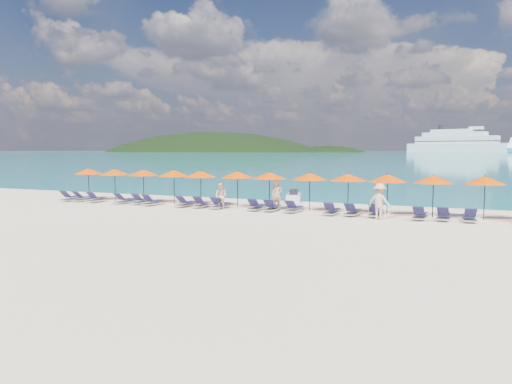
% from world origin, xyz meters
% --- Properties ---
extents(ground, '(1400.00, 1400.00, 0.00)m').
position_xyz_m(ground, '(0.00, 0.00, 0.00)').
color(ground, beige).
extents(sea, '(1600.00, 1300.00, 0.01)m').
position_xyz_m(sea, '(0.00, 660.00, 0.01)').
color(sea, '#1FA9B2').
rests_on(sea, ground).
extents(headland_main, '(374.00, 242.00, 126.50)m').
position_xyz_m(headland_main, '(-300.00, 540.00, -38.00)').
color(headland_main, black).
rests_on(headland_main, ground).
extents(headland_small, '(162.00, 126.00, 85.50)m').
position_xyz_m(headland_small, '(-150.00, 560.00, -35.00)').
color(headland_small, black).
rests_on(headland_small, ground).
extents(cruise_ship, '(123.31, 61.51, 34.56)m').
position_xyz_m(cruise_ship, '(4.77, 534.65, 8.99)').
color(cruise_ship, silver).
rests_on(cruise_ship, ground).
extents(jetski, '(1.50, 2.52, 0.85)m').
position_xyz_m(jetski, '(0.04, 9.27, 0.35)').
color(jetski, silver).
rests_on(jetski, ground).
extents(beachgoer_a, '(0.78, 0.76, 1.80)m').
position_xyz_m(beachgoer_a, '(0.48, 4.98, 0.90)').
color(beachgoer_a, '#D6A288').
rests_on(beachgoer_a, ground).
extents(beachgoer_b, '(0.83, 0.54, 1.62)m').
position_xyz_m(beachgoer_b, '(-2.57, 3.67, 0.81)').
color(beachgoer_b, '#D6A288').
rests_on(beachgoer_b, ground).
extents(beachgoer_c, '(1.30, 0.81, 1.87)m').
position_xyz_m(beachgoer_c, '(6.80, 3.19, 0.93)').
color(beachgoer_c, '#D6A288').
rests_on(beachgoer_c, ground).
extents(umbrella_0, '(2.10, 2.10, 2.28)m').
position_xyz_m(umbrella_0, '(-14.07, 5.29, 2.02)').
color(umbrella_0, black).
rests_on(umbrella_0, ground).
extents(umbrella_1, '(2.10, 2.10, 2.28)m').
position_xyz_m(umbrella_1, '(-11.63, 5.17, 2.02)').
color(umbrella_1, black).
rests_on(umbrella_1, ground).
extents(umbrella_2, '(2.10, 2.10, 2.28)m').
position_xyz_m(umbrella_2, '(-9.32, 5.30, 2.02)').
color(umbrella_2, black).
rests_on(umbrella_2, ground).
extents(umbrella_3, '(2.10, 2.10, 2.28)m').
position_xyz_m(umbrella_3, '(-6.88, 5.29, 2.02)').
color(umbrella_3, black).
rests_on(umbrella_3, ground).
extents(umbrella_4, '(2.10, 2.10, 2.28)m').
position_xyz_m(umbrella_4, '(-4.75, 5.10, 2.02)').
color(umbrella_4, black).
rests_on(umbrella_4, ground).
extents(umbrella_5, '(2.10, 2.10, 2.28)m').
position_xyz_m(umbrella_5, '(-2.30, 5.38, 2.02)').
color(umbrella_5, black).
rests_on(umbrella_5, ground).
extents(umbrella_6, '(2.10, 2.10, 2.28)m').
position_xyz_m(umbrella_6, '(-0.05, 5.11, 2.02)').
color(umbrella_6, black).
rests_on(umbrella_6, ground).
extents(umbrella_7, '(2.10, 2.10, 2.28)m').
position_xyz_m(umbrella_7, '(2.43, 5.22, 2.02)').
color(umbrella_7, black).
rests_on(umbrella_7, ground).
extents(umbrella_8, '(2.10, 2.10, 2.28)m').
position_xyz_m(umbrella_8, '(4.69, 5.23, 2.02)').
color(umbrella_8, black).
rests_on(umbrella_8, ground).
extents(umbrella_9, '(2.10, 2.10, 2.28)m').
position_xyz_m(umbrella_9, '(6.87, 5.17, 2.02)').
color(umbrella_9, black).
rests_on(umbrella_9, ground).
extents(umbrella_10, '(2.10, 2.10, 2.28)m').
position_xyz_m(umbrella_10, '(9.23, 5.08, 2.02)').
color(umbrella_10, black).
rests_on(umbrella_10, ground).
extents(umbrella_11, '(2.10, 2.10, 2.28)m').
position_xyz_m(umbrella_11, '(11.69, 5.28, 2.02)').
color(umbrella_11, black).
rests_on(umbrella_11, ground).
extents(lounger_0, '(0.76, 1.75, 0.66)m').
position_xyz_m(lounger_0, '(-14.46, 3.89, 0.24)').
color(lounger_0, silver).
rests_on(lounger_0, ground).
extents(lounger_1, '(0.79, 1.75, 0.66)m').
position_xyz_m(lounger_1, '(-13.41, 4.03, 0.24)').
color(lounger_1, silver).
rests_on(lounger_1, ground).
extents(lounger_2, '(0.73, 1.74, 0.66)m').
position_xyz_m(lounger_2, '(-12.22, 3.99, 0.24)').
color(lounger_2, silver).
rests_on(lounger_2, ground).
extents(lounger_3, '(0.74, 1.74, 0.66)m').
position_xyz_m(lounger_3, '(-9.90, 4.01, 0.24)').
color(lounger_3, silver).
rests_on(lounger_3, ground).
extents(lounger_4, '(0.72, 1.73, 0.66)m').
position_xyz_m(lounger_4, '(-8.71, 4.18, 0.24)').
color(lounger_4, silver).
rests_on(lounger_4, ground).
extents(lounger_5, '(0.73, 1.74, 0.66)m').
position_xyz_m(lounger_5, '(-7.57, 3.88, 0.24)').
color(lounger_5, silver).
rests_on(lounger_5, ground).
extents(lounger_6, '(0.75, 1.74, 0.66)m').
position_xyz_m(lounger_6, '(-5.20, 4.05, 0.24)').
color(lounger_6, silver).
rests_on(lounger_6, ground).
extents(lounger_7, '(0.69, 1.73, 0.66)m').
position_xyz_m(lounger_7, '(-4.10, 4.12, 0.24)').
color(lounger_7, silver).
rests_on(lounger_7, ground).
extents(lounger_8, '(0.65, 1.71, 0.66)m').
position_xyz_m(lounger_8, '(-2.86, 4.09, 0.24)').
color(lounger_8, silver).
rests_on(lounger_8, ground).
extents(lounger_9, '(0.74, 1.74, 0.66)m').
position_xyz_m(lounger_9, '(-0.48, 4.14, 0.24)').
color(lounger_9, silver).
rests_on(lounger_9, ground).
extents(lounger_10, '(0.68, 1.72, 0.66)m').
position_xyz_m(lounger_10, '(0.51, 4.16, 0.24)').
color(lounger_10, silver).
rests_on(lounger_10, ground).
extents(lounger_11, '(0.68, 1.72, 0.66)m').
position_xyz_m(lounger_11, '(1.85, 4.16, 0.24)').
color(lounger_11, silver).
rests_on(lounger_11, ground).
extents(lounger_12, '(0.62, 1.70, 0.66)m').
position_xyz_m(lounger_12, '(4.10, 3.98, 0.24)').
color(lounger_12, silver).
rests_on(lounger_12, ground).
extents(lounger_13, '(0.74, 1.74, 0.66)m').
position_xyz_m(lounger_13, '(5.22, 4.11, 0.24)').
color(lounger_13, silver).
rests_on(lounger_13, ground).
extents(lounger_14, '(0.64, 1.71, 0.66)m').
position_xyz_m(lounger_14, '(6.45, 4.17, 0.24)').
color(lounger_14, silver).
rests_on(lounger_14, ground).
extents(lounger_15, '(0.69, 1.73, 0.66)m').
position_xyz_m(lounger_15, '(8.71, 3.99, 0.24)').
color(lounger_15, silver).
rests_on(lounger_15, ground).
extents(lounger_16, '(0.69, 1.72, 0.66)m').
position_xyz_m(lounger_16, '(9.84, 4.20, 0.24)').
color(lounger_16, silver).
rests_on(lounger_16, ground).
extents(lounger_17, '(0.78, 1.75, 0.66)m').
position_xyz_m(lounger_17, '(11.02, 4.15, 0.24)').
color(lounger_17, silver).
rests_on(lounger_17, ground).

